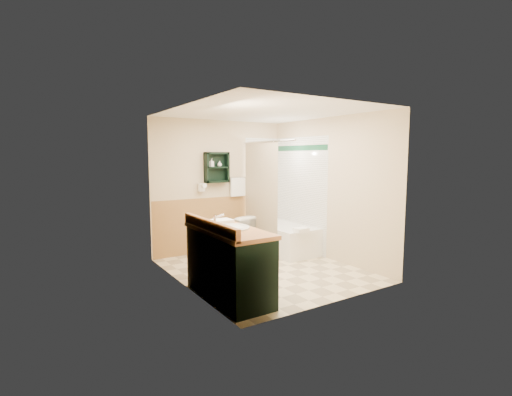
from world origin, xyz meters
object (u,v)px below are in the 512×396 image
at_px(vanity_book, 197,215).
at_px(soap_bottle_a, 212,165).
at_px(bathtub, 281,237).
at_px(toilet, 235,235).
at_px(hair_dryer, 201,187).
at_px(vanity, 229,263).
at_px(wall_shelf, 217,167).
at_px(soap_bottle_b, 220,164).

height_order(vanity_book, soap_bottle_a, soap_bottle_a).
bearing_deg(bathtub, toilet, 164.77).
bearing_deg(toilet, hair_dryer, -50.11).
relative_size(vanity, vanity_book, 6.86).
distance_m(vanity_book, soap_bottle_a, 1.89).
distance_m(bathtub, soap_bottle_a, 1.85).
bearing_deg(wall_shelf, soap_bottle_b, -5.24).
relative_size(vanity, soap_bottle_b, 13.56).
relative_size(vanity, toilet, 1.94).
distance_m(wall_shelf, hair_dryer, 0.46).
bearing_deg(vanity, soap_bottle_b, 65.48).
relative_size(bathtub, soap_bottle_b, 14.73).
bearing_deg(soap_bottle_b, bathtub, -29.99).
bearing_deg(soap_bottle_a, hair_dryer, 171.16).
relative_size(bathtub, soap_bottle_a, 10.50).
bearing_deg(bathtub, vanity, -141.60).
relative_size(vanity_book, soap_bottle_a, 1.41).
bearing_deg(bathtub, wall_shelf, 151.13).
relative_size(hair_dryer, vanity, 0.17).
relative_size(toilet, soap_bottle_a, 4.98).
height_order(bathtub, soap_bottle_a, soap_bottle_a).
bearing_deg(soap_bottle_b, wall_shelf, 174.76).
relative_size(wall_shelf, soap_bottle_b, 5.40).
xyz_separation_m(wall_shelf, vanity_book, (-1.06, -1.51, -0.57)).
xyz_separation_m(wall_shelf, soap_bottle_b, (0.05, -0.01, 0.05)).
height_order(hair_dryer, toilet, hair_dryer).
distance_m(hair_dryer, bathtub, 1.74).
xyz_separation_m(hair_dryer, vanity, (-0.59, -2.11, -0.76)).
height_order(wall_shelf, hair_dryer, wall_shelf).
xyz_separation_m(wall_shelf, hair_dryer, (-0.30, 0.02, -0.35)).
height_order(wall_shelf, vanity, wall_shelf).
relative_size(wall_shelf, hair_dryer, 2.29).
bearing_deg(soap_bottle_a, bathtub, -26.32).
bearing_deg(hair_dryer, toilet, -37.06).
relative_size(wall_shelf, soap_bottle_a, 3.85).
relative_size(wall_shelf, vanity, 0.40).
relative_size(soap_bottle_a, soap_bottle_b, 1.40).
height_order(toilet, soap_bottle_b, soap_bottle_b).
height_order(hair_dryer, soap_bottle_a, soap_bottle_a).
height_order(wall_shelf, bathtub, wall_shelf).
relative_size(hair_dryer, toilet, 0.34).
bearing_deg(bathtub, vanity_book, -155.56).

